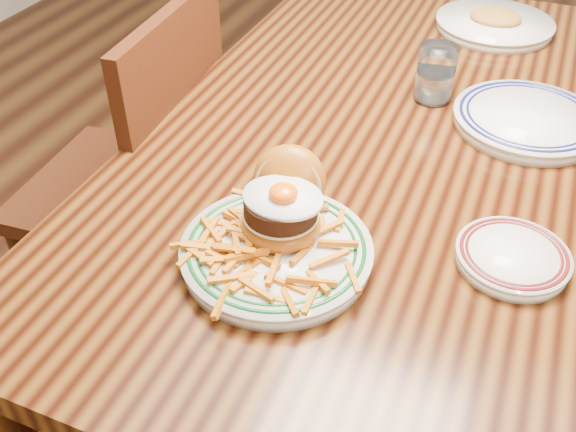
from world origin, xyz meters
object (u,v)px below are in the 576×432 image
at_px(table, 372,160).
at_px(chair_left, 141,179).
at_px(main_plate, 279,234).
at_px(side_plate, 513,257).

relative_size(table, chair_left, 1.70).
height_order(chair_left, main_plate, chair_left).
relative_size(table, main_plate, 5.14).
xyz_separation_m(main_plate, side_plate, (0.34, 0.11, -0.02)).
bearing_deg(chair_left, main_plate, -38.74).
distance_m(table, main_plate, 0.44).
xyz_separation_m(table, side_plate, (0.31, -0.31, 0.10)).
height_order(table, main_plate, main_plate).
bearing_deg(table, main_plate, -94.31).
relative_size(chair_left, side_plate, 5.47).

